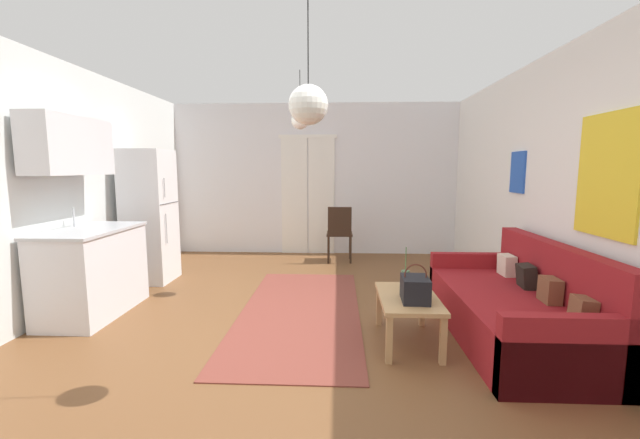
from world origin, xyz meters
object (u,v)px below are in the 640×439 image
Objects in this scene: couch at (519,310)px; handbag at (415,289)px; pendant_lamp_near at (308,105)px; refrigerator at (150,216)px; accent_chair at (340,231)px; coffee_table at (408,303)px; pendant_lamp_far at (300,120)px; bamboo_vase at (405,279)px.

couch is 1.04m from handbag.
refrigerator is at bearing 132.22° from pendant_lamp_near.
accent_chair is 1.07× the size of pendant_lamp_near.
refrigerator is at bearing 150.15° from coffee_table.
pendant_lamp_far is (-0.26, 2.15, 0.16)m from pendant_lamp_near.
pendant_lamp_far reaches higher than refrigerator.
handbag is (0.02, -0.35, 0.02)m from bamboo_vase.
accent_chair is 4.04m from pendant_lamp_near.
handbag is 3.74m from refrigerator.
refrigerator is 3.64m from pendant_lamp_near.
bamboo_vase is 0.35m from handbag.
accent_chair is (-0.59, 3.01, 0.15)m from coffee_table.
coffee_table is at bearing -29.85° from refrigerator.
pendant_lamp_near is at bearing -129.42° from bamboo_vase.
coffee_table is 0.27m from bamboo_vase.
refrigerator is 2.85m from accent_chair.
couch reaches higher than bamboo_vase.
coffee_table is at bearing 104.14° from handbag.
refrigerator is at bearing 24.78° from accent_chair.
pendant_lamp_near is 2.17m from pendant_lamp_far.
accent_chair reaches higher than coffee_table.
pendant_lamp_far is at bearing 148.75° from couch.
couch reaches higher than handbag.
pendant_lamp_near reaches higher than couch.
pendant_lamp_far is at bearing 73.25° from accent_chair.
refrigerator reaches higher than coffee_table.
coffee_table is 1.92m from pendant_lamp_near.
pendant_lamp_near reaches higher than accent_chair.
accent_chair is (-0.62, 3.14, -0.01)m from handbag.
pendant_lamp_near reaches higher than refrigerator.
bamboo_vase is 1.92m from pendant_lamp_near.
coffee_table is 0.93× the size of accent_chair.
accent_chair is (-0.60, 2.78, 0.01)m from bamboo_vase.
pendant_lamp_far is at bearing -11.57° from refrigerator.
coffee_table is at bearing 43.65° from pendant_lamp_near.
coffee_table is at bearing 100.71° from accent_chair.
accent_chair is at bearing 101.07° from coffee_table.
couch is 4.53m from refrigerator.
pendant_lamp_near is at bearing 86.30° from accent_chair.
refrigerator is at bearing 153.38° from bamboo_vase.
handbag is 0.47× the size of pendant_lamp_far.
accent_chair is at bearing 102.13° from bamboo_vase.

